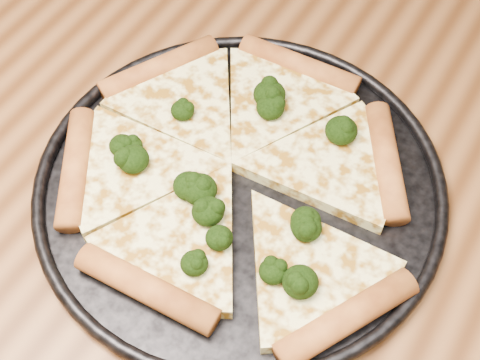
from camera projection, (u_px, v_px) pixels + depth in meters
The scene contains 4 objects.
dining_table at pixel (163, 226), 0.77m from camera, with size 1.20×0.90×0.75m.
pizza_pan at pixel (240, 185), 0.68m from camera, with size 0.40×0.40×0.02m.
pizza at pixel (235, 169), 0.68m from camera, with size 0.39×0.33×0.03m.
broccoli_florets at pixel (239, 181), 0.66m from camera, with size 0.25×0.23×0.03m.
Camera 1 is at (0.28, -0.30, 1.32)m, focal length 52.63 mm.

